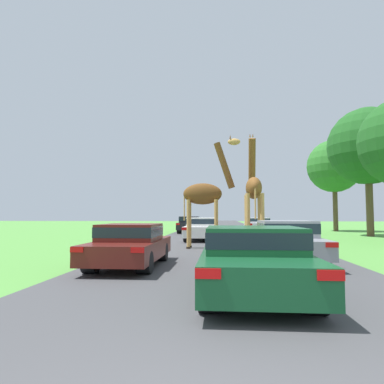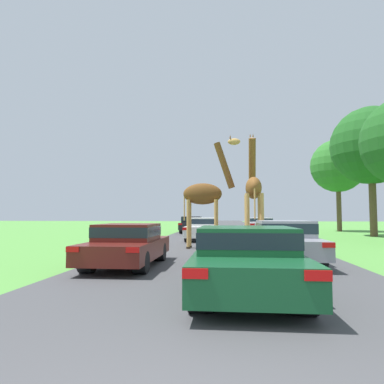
% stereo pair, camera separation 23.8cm
% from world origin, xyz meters
% --- Properties ---
extents(road, '(8.00, 120.00, 0.00)m').
position_xyz_m(road, '(0.00, 30.00, 0.00)').
color(road, '#424244').
rests_on(road, ground).
extents(giraffe_near_road, '(2.59, 0.75, 5.09)m').
position_xyz_m(giraffe_near_road, '(-0.69, 13.57, 2.46)').
color(giraffe_near_road, tan).
rests_on(giraffe_near_road, ground).
extents(giraffe_companion, '(0.85, 2.65, 5.26)m').
position_xyz_m(giraffe_companion, '(1.37, 12.96, 2.55)').
color(giraffe_companion, tan).
rests_on(giraffe_companion, ground).
extents(car_lead_maroon, '(1.90, 4.07, 1.26)m').
position_xyz_m(car_lead_maroon, '(0.56, 4.77, 0.67)').
color(car_lead_maroon, '#144C28').
rests_on(car_lead_maroon, ground).
extents(car_queue_right, '(1.79, 4.74, 1.33)m').
position_xyz_m(car_queue_right, '(-1.20, 18.61, 0.71)').
color(car_queue_right, silver).
rests_on(car_queue_right, ground).
extents(car_queue_left, '(1.74, 4.24, 1.36)m').
position_xyz_m(car_queue_left, '(-2.64, 26.79, 0.74)').
color(car_queue_left, black).
rests_on(car_queue_left, ground).
extents(car_far_ahead, '(1.99, 4.17, 1.27)m').
position_xyz_m(car_far_ahead, '(3.05, 27.14, 0.68)').
color(car_far_ahead, silver).
rests_on(car_far_ahead, ground).
extents(car_verge_right, '(1.75, 4.16, 1.22)m').
position_xyz_m(car_verge_right, '(-2.67, 8.06, 0.66)').
color(car_verge_right, '#561914').
rests_on(car_verge_right, ground).
extents(car_rear_follower, '(1.75, 4.37, 1.31)m').
position_xyz_m(car_rear_follower, '(2.02, 9.27, 0.71)').
color(car_rear_follower, gray).
rests_on(car_rear_follower, ground).
extents(tree_left_edge, '(4.87, 4.87, 8.44)m').
position_xyz_m(tree_left_edge, '(10.47, 30.55, 5.98)').
color(tree_left_edge, brown).
rests_on(tree_left_edge, ground).
extents(tree_right_cluster, '(5.46, 5.46, 9.09)m').
position_xyz_m(tree_right_cluster, '(10.38, 23.11, 6.34)').
color(tree_right_cluster, brown).
rests_on(tree_right_cluster, ground).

